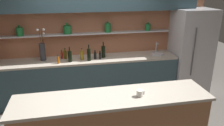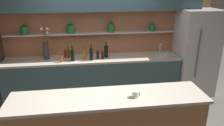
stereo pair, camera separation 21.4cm
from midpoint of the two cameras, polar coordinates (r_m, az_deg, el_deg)
back_wall_unit at (r=4.77m, az=-2.95°, el=9.65°), size 5.20×0.44×2.60m
back_counter_unit at (r=4.81m, az=-3.54°, el=-3.90°), size 3.71×0.62×0.92m
refrigerator at (r=5.26m, az=22.04°, el=2.48°), size 0.82×0.73×1.90m
flower_vase at (r=4.68m, az=-15.60°, el=3.47°), size 0.16×0.12×0.67m
sink_fixture at (r=4.97m, az=13.95°, el=2.32°), size 0.29×0.29×0.25m
bottle_sauce_0 at (r=4.45m, az=-11.91°, el=1.07°), size 0.05×0.05×0.17m
bottle_sauce_1 at (r=4.56m, az=-1.14°, el=1.97°), size 0.05×0.05×0.18m
bottle_wine_2 at (r=4.47m, az=-4.05°, el=2.33°), size 0.07×0.07×0.34m
bottle_wine_3 at (r=4.64m, az=-0.22°, el=3.03°), size 0.08×0.08×0.34m
bottle_oil_4 at (r=4.54m, az=-5.84°, el=2.16°), size 0.07×0.07×0.25m
bottle_oil_5 at (r=4.69m, az=-10.06°, el=2.37°), size 0.07×0.07×0.23m
bottle_wine_6 at (r=4.48m, az=-8.94°, el=1.95°), size 0.08×0.08×0.32m
bottle_sauce_7 at (r=4.71m, az=-10.89°, el=2.27°), size 0.05×0.05×0.18m
bottle_sauce_8 at (r=4.57m, az=-2.47°, el=2.06°), size 0.05×0.05×0.19m
coffee_mug at (r=2.87m, az=8.30°, el=-8.04°), size 0.11×0.09×0.09m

